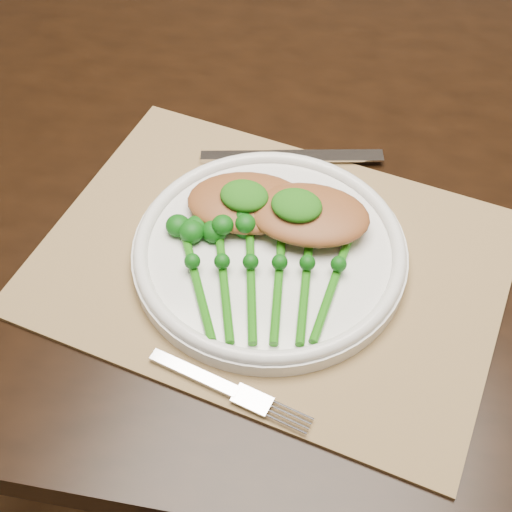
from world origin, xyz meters
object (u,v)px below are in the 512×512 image
(dinner_plate, at_px, (270,250))
(placemat, at_px, (272,262))
(chicken_fillet_left, at_px, (248,202))
(broccolini_bundle, at_px, (265,284))
(dining_table, at_px, (289,326))

(dinner_plate, bearing_deg, placemat, -36.98)
(placemat, height_order, dinner_plate, dinner_plate)
(chicken_fillet_left, bearing_deg, placemat, -60.23)
(dinner_plate, xyz_separation_m, broccolini_bundle, (0.01, -0.05, 0.01))
(dining_table, bearing_deg, chicken_fillet_left, -109.06)
(dining_table, xyz_separation_m, placemat, (0.02, -0.17, 0.38))
(placemat, bearing_deg, broccolini_bundle, -76.01)
(dinner_plate, bearing_deg, dining_table, 94.79)
(dinner_plate, bearing_deg, chicken_fillet_left, 132.11)
(placemat, bearing_deg, dining_table, 101.09)
(dining_table, relative_size, chicken_fillet_left, 12.88)
(dining_table, distance_m, broccolini_bundle, 0.46)
(dining_table, relative_size, broccolini_bundle, 7.90)
(placemat, relative_size, chicken_fillet_left, 3.65)
(dinner_plate, height_order, chicken_fillet_left, chicken_fillet_left)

